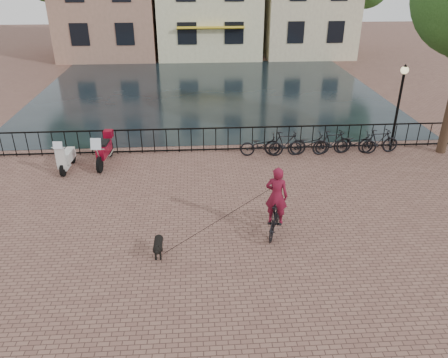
{
  "coord_description": "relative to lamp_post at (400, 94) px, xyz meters",
  "views": [
    {
      "loc": [
        -0.77,
        -8.59,
        6.99
      ],
      "look_at": [
        0.0,
        3.0,
        1.2
      ],
      "focal_mm": 35.0,
      "sensor_mm": 36.0,
      "label": 1
    }
  ],
  "objects": [
    {
      "name": "parked_bike_3",
      "position": [
        -2.55,
        -0.2,
        -1.88
      ],
      "size": [
        1.71,
        0.69,
        1.0
      ],
      "primitive_type": "imported",
      "rotation": [
        0.0,
        0.0,
        1.71
      ],
      "color": "black",
      "rests_on": "ground"
    },
    {
      "name": "parked_bike_4",
      "position": [
        -1.6,
        -0.2,
        -1.93
      ],
      "size": [
        1.77,
        0.79,
        0.9
      ],
      "primitive_type": "imported",
      "rotation": [
        0.0,
        0.0,
        1.46
      ],
      "color": "black",
      "rests_on": "ground"
    },
    {
      "name": "motorcycle",
      "position": [
        -11.51,
        -0.58,
        -1.68
      ],
      "size": [
        0.63,
        2.0,
        1.4
      ],
      "rotation": [
        0.0,
        0.0,
        -0.08
      ],
      "color": "maroon",
      "rests_on": "ground"
    },
    {
      "name": "ground",
      "position": [
        -7.2,
        -7.6,
        -2.38
      ],
      "size": [
        100.0,
        100.0,
        0.0
      ],
      "primitive_type": "plane",
      "color": "brown",
      "rests_on": "ground"
    },
    {
      "name": "dog",
      "position": [
        -9.07,
        -6.62,
        -2.1
      ],
      "size": [
        0.28,
        0.84,
        0.56
      ],
      "rotation": [
        0.0,
        0.0,
        -0.01
      ],
      "color": "black",
      "rests_on": "ground"
    },
    {
      "name": "lamp_post",
      "position": [
        0.0,
        0.0,
        0.0
      ],
      "size": [
        0.3,
        0.3,
        3.45
      ],
      "color": "black",
      "rests_on": "ground"
    },
    {
      "name": "parked_bike_2",
      "position": [
        -3.5,
        -0.2,
        -1.93
      ],
      "size": [
        1.74,
        0.67,
        0.9
      ],
      "primitive_type": "imported",
      "rotation": [
        0.0,
        0.0,
        1.61
      ],
      "color": "black",
      "rests_on": "ground"
    },
    {
      "name": "railing",
      "position": [
        -7.2,
        0.4,
        -1.87
      ],
      "size": [
        20.0,
        0.05,
        1.02
      ],
      "color": "black",
      "rests_on": "ground"
    },
    {
      "name": "parked_bike_0",
      "position": [
        -5.4,
        -0.2,
        -1.93
      ],
      "size": [
        1.75,
        0.72,
        0.9
      ],
      "primitive_type": "imported",
      "rotation": [
        0.0,
        0.0,
        1.5
      ],
      "color": "black",
      "rests_on": "ground"
    },
    {
      "name": "canal_water",
      "position": [
        -7.2,
        9.7,
        -2.38
      ],
      "size": [
        20.0,
        20.0,
        0.0
      ],
      "primitive_type": "plane",
      "color": "black",
      "rests_on": "ground"
    },
    {
      "name": "scooter",
      "position": [
        -12.82,
        -0.97,
        -1.68
      ],
      "size": [
        0.5,
        1.52,
        1.4
      ],
      "rotation": [
        0.0,
        0.0,
        -0.05
      ],
      "color": "beige",
      "rests_on": "ground"
    },
    {
      "name": "parked_bike_5",
      "position": [
        -0.65,
        -0.2,
        -1.88
      ],
      "size": [
        1.68,
        0.53,
        1.0
      ],
      "primitive_type": "imported",
      "rotation": [
        0.0,
        0.0,
        1.61
      ],
      "color": "black",
      "rests_on": "ground"
    },
    {
      "name": "cyclist",
      "position": [
        -5.82,
        -5.71,
        -1.47
      ],
      "size": [
        1.06,
        1.81,
        2.39
      ],
      "rotation": [
        0.0,
        0.0,
        2.79
      ],
      "color": "black",
      "rests_on": "ground"
    },
    {
      "name": "parked_bike_1",
      "position": [
        -4.45,
        -0.2,
        -1.88
      ],
      "size": [
        1.68,
        0.52,
        1.0
      ],
      "primitive_type": "imported",
      "rotation": [
        0.0,
        0.0,
        1.54
      ],
      "color": "black",
      "rests_on": "ground"
    }
  ]
}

